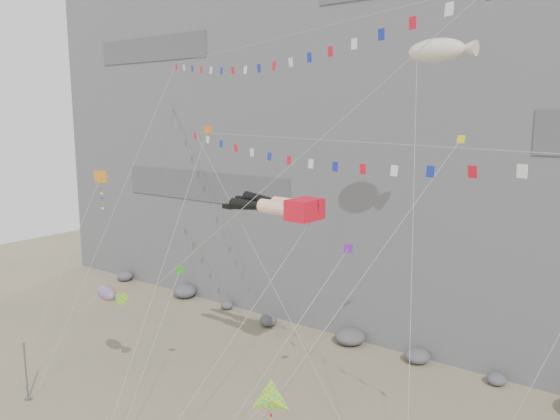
% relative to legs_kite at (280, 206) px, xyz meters
% --- Properties ---
extents(cliff, '(80.00, 28.00, 50.00)m').
position_rel_legs_kite_xyz_m(cliff, '(-0.21, 25.33, 11.75)').
color(cliff, slate).
rests_on(cliff, ground).
extents(talus_boulders, '(60.00, 3.00, 1.20)m').
position_rel_legs_kite_xyz_m(talus_boulders, '(-0.21, 10.33, -12.65)').
color(talus_boulders, '#5A5B5F').
rests_on(talus_boulders, ground).
extents(anchor_pole_left, '(0.12, 0.12, 4.13)m').
position_rel_legs_kite_xyz_m(anchor_pole_left, '(-13.34, -10.85, -11.19)').
color(anchor_pole_left, slate).
rests_on(anchor_pole_left, ground).
extents(legs_kite, '(7.50, 16.81, 20.26)m').
position_rel_legs_kite_xyz_m(legs_kite, '(0.00, 0.00, 0.00)').
color(legs_kite, red).
rests_on(legs_kite, ground).
extents(flag_banner_upper, '(33.23, 18.74, 28.91)m').
position_rel_legs_kite_xyz_m(flag_banner_upper, '(-2.06, 1.25, 10.70)').
color(flag_banner_upper, red).
rests_on(flag_banner_upper, ground).
extents(flag_banner_lower, '(32.54, 13.85, 21.89)m').
position_rel_legs_kite_xyz_m(flag_banner_lower, '(4.01, -1.16, 4.45)').
color(flag_banner_lower, red).
rests_on(flag_banner_lower, ground).
extents(harlequin_kite, '(2.74, 7.98, 16.27)m').
position_rel_legs_kite_xyz_m(harlequin_kite, '(-13.47, -4.06, 1.36)').
color(harlequin_kite, red).
rests_on(harlequin_kite, ground).
extents(fish_windsock, '(6.46, 5.18, 9.15)m').
position_rel_legs_kite_xyz_m(fish_windsock, '(-10.65, -6.07, -6.44)').
color(fish_windsock, '#F84F0C').
rests_on(fish_windsock, ground).
extents(delta_kite, '(5.39, 7.26, 9.55)m').
position_rel_legs_kite_xyz_m(delta_kite, '(6.12, -9.04, -7.70)').
color(delta_kite, '#EBB80C').
rests_on(delta_kite, ground).
extents(blimp_windsock, '(7.51, 15.15, 27.44)m').
position_rel_legs_kite_xyz_m(blimp_windsock, '(8.37, 4.55, 9.67)').
color(blimp_windsock, beige).
rests_on(blimp_windsock, ground).
extents(small_kite_a, '(4.89, 14.46, 23.16)m').
position_rel_legs_kite_xyz_m(small_kite_a, '(-6.38, -0.11, 4.55)').
color(small_kite_a, orange).
rests_on(small_kite_a, ground).
extents(small_kite_b, '(4.43, 11.09, 16.24)m').
position_rel_legs_kite_xyz_m(small_kite_b, '(6.65, -2.87, -1.51)').
color(small_kite_b, purple).
rests_on(small_kite_b, ground).
extents(small_kite_c, '(2.43, 8.19, 12.34)m').
position_rel_legs_kite_xyz_m(small_kite_c, '(-3.49, -5.81, -3.82)').
color(small_kite_c, '#22A018').
rests_on(small_kite_c, ground).
extents(small_kite_d, '(7.73, 15.33, 24.17)m').
position_rel_legs_kite_xyz_m(small_kite_d, '(10.79, 1.37, 3.96)').
color(small_kite_d, yellow).
rests_on(small_kite_d, ground).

